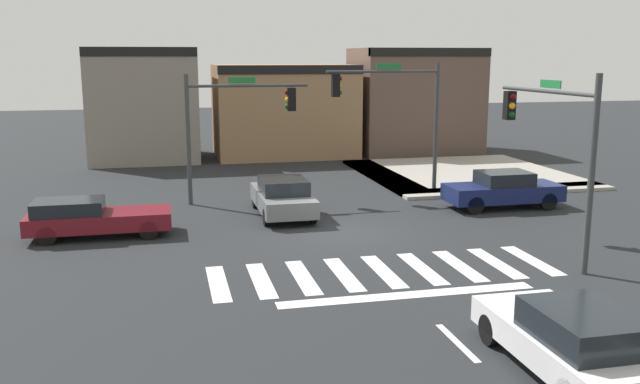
# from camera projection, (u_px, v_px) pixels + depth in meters

# --- Properties ---
(ground_plane) EXTENTS (120.00, 120.00, 0.00)m
(ground_plane) POSITION_uv_depth(u_px,v_px,m) (342.00, 232.00, 23.45)
(ground_plane) COLOR #232628
(crosswalk_near) EXTENTS (9.78, 3.02, 0.01)m
(crosswalk_near) POSITION_uv_depth(u_px,v_px,m) (383.00, 271.00, 19.15)
(crosswalk_near) COLOR silver
(crosswalk_near) RESTS_ON ground_plane
(lane_markings) EXTENTS (6.80, 18.75, 0.01)m
(lane_markings) POSITION_uv_depth(u_px,v_px,m) (557.00, 378.00, 12.79)
(lane_markings) COLOR white
(lane_markings) RESTS_ON ground_plane
(bike_detector_marking) EXTENTS (1.06, 1.06, 0.01)m
(bike_detector_marking) POSITION_uv_depth(u_px,v_px,m) (510.00, 319.00, 15.64)
(bike_detector_marking) COLOR yellow
(bike_detector_marking) RESTS_ON ground_plane
(curb_corner_northeast) EXTENTS (10.00, 10.60, 0.15)m
(curb_corner_northeast) POSITION_uv_depth(u_px,v_px,m) (457.00, 175.00, 34.31)
(curb_corner_northeast) COLOR #9E998E
(curb_corner_northeast) RESTS_ON ground_plane
(storefront_row) EXTENTS (23.42, 6.00, 6.48)m
(storefront_row) POSITION_uv_depth(u_px,v_px,m) (289.00, 105.00, 41.22)
(storefront_row) COLOR gray
(storefront_row) RESTS_ON ground_plane
(traffic_signal_southeast) EXTENTS (0.32, 5.23, 5.54)m
(traffic_signal_southeast) POSITION_uv_depth(u_px,v_px,m) (552.00, 132.00, 20.18)
(traffic_signal_southeast) COLOR #383A3D
(traffic_signal_southeast) RESTS_ON ground_plane
(traffic_signal_northeast) EXTENTS (5.11, 0.32, 5.70)m
(traffic_signal_northeast) POSITION_uv_depth(u_px,v_px,m) (394.00, 103.00, 29.30)
(traffic_signal_northeast) COLOR #383A3D
(traffic_signal_northeast) RESTS_ON ground_plane
(traffic_signal_northwest) EXTENTS (5.02, 0.32, 5.29)m
(traffic_signal_northwest) POSITION_uv_depth(u_px,v_px,m) (236.00, 115.00, 27.51)
(traffic_signal_northwest) COLOR #383A3D
(traffic_signal_northwest) RESTS_ON ground_plane
(car_gray) EXTENTS (1.91, 4.43, 1.45)m
(car_gray) POSITION_uv_depth(u_px,v_px,m) (283.00, 197.00, 25.76)
(car_gray) COLOR slate
(car_gray) RESTS_ON ground_plane
(car_maroon) EXTENTS (4.69, 1.73, 1.30)m
(car_maroon) POSITION_uv_depth(u_px,v_px,m) (92.00, 217.00, 22.68)
(car_maroon) COLOR maroon
(car_maroon) RESTS_ON ground_plane
(car_white) EXTENTS (1.89, 4.34, 1.43)m
(car_white) POSITION_uv_depth(u_px,v_px,m) (572.00, 339.00, 12.78)
(car_white) COLOR white
(car_white) RESTS_ON ground_plane
(car_navy) EXTENTS (4.61, 1.78, 1.47)m
(car_navy) POSITION_uv_depth(u_px,v_px,m) (503.00, 190.00, 27.05)
(car_navy) COLOR #141E4C
(car_navy) RESTS_ON ground_plane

